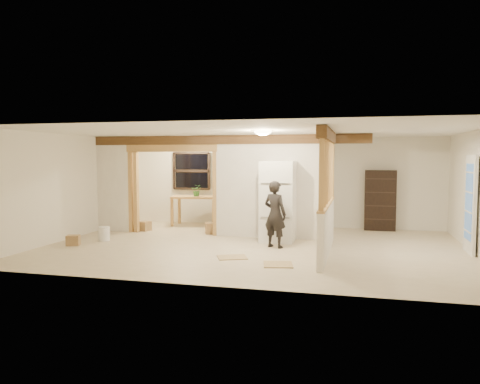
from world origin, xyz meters
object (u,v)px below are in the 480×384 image
(shop_vac, at_px, (120,217))
(bookshelf, at_px, (380,200))
(refrigerator, at_px, (278,201))
(work_table, at_px, (196,211))
(woman, at_px, (275,214))

(shop_vac, distance_m, bookshelf, 7.11)
(refrigerator, xyz_separation_m, shop_vac, (-4.61, 0.98, -0.62))
(shop_vac, bearing_deg, work_table, 24.99)
(refrigerator, relative_size, bookshelf, 1.16)
(work_table, distance_m, bookshelf, 5.09)
(woman, height_order, work_table, woman)
(shop_vac, height_order, bookshelf, bookshelf)
(refrigerator, distance_m, work_table, 3.32)
(refrigerator, xyz_separation_m, bookshelf, (2.37, 2.28, -0.13))
(bookshelf, bearing_deg, refrigerator, -136.12)
(woman, relative_size, bookshelf, 0.90)
(shop_vac, xyz_separation_m, bookshelf, (6.98, 1.30, 0.50))
(work_table, relative_size, shop_vac, 2.19)
(bookshelf, bearing_deg, woman, -127.16)
(work_table, height_order, shop_vac, work_table)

